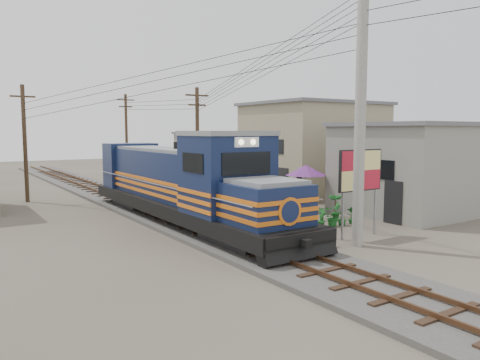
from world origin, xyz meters
TOP-DOWN VIEW (x-y plane):
  - ground at (0.00, 0.00)m, footprint 120.00×120.00m
  - ballast at (0.00, 10.00)m, footprint 3.60×70.00m
  - track at (0.00, 10.00)m, footprint 1.15×70.00m
  - locomotive at (0.00, 6.87)m, footprint 3.07×16.70m
  - utility_pole_main at (3.50, -0.50)m, footprint 0.40×0.40m
  - wooden_pole_mid at (4.50, 14.00)m, footprint 1.60×0.24m
  - wooden_pole_far at (4.80, 28.00)m, footprint 1.60×0.24m
  - wooden_pole_left at (-5.00, 18.00)m, footprint 1.60×0.24m
  - power_lines at (-0.14, 8.49)m, footprint 9.65×19.00m
  - shophouse_front at (11.50, 3.00)m, footprint 7.35×6.30m
  - shophouse_mid at (12.50, 12.00)m, footprint 8.40×7.35m
  - shophouse_back at (11.00, 22.00)m, footprint 6.30×6.30m
  - billboard at (4.67, 0.48)m, footprint 2.29×0.14m
  - market_umbrella at (7.11, 6.57)m, footprint 2.78×2.78m
  - vendor at (6.92, 6.94)m, footprint 0.68×0.46m
  - plant_nursery at (4.87, 3.55)m, footprint 3.45×3.01m

SIDE VIEW (x-z plane):
  - ground at x=0.00m, z-range 0.00..0.00m
  - ballast at x=0.00m, z-range 0.00..0.16m
  - track at x=0.00m, z-range 0.20..0.32m
  - plant_nursery at x=4.87m, z-range -0.03..0.81m
  - vendor at x=6.92m, z-range 0.00..1.85m
  - locomotive at x=0.00m, z-range -0.28..3.86m
  - shophouse_back at x=11.00m, z-range 0.01..4.21m
  - market_umbrella at x=7.11m, z-range 0.93..3.39m
  - shophouse_front at x=11.50m, z-range 0.01..4.71m
  - billboard at x=4.67m, z-range 0.84..4.39m
  - shophouse_mid at x=12.50m, z-range 0.01..6.21m
  - wooden_pole_mid at x=4.50m, z-range 0.18..7.18m
  - wooden_pole_left at x=-5.00m, z-range 0.18..7.18m
  - wooden_pole_far at x=4.80m, z-range 0.18..7.68m
  - utility_pole_main at x=3.50m, z-range 0.00..10.00m
  - power_lines at x=-0.14m, z-range 5.91..9.21m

